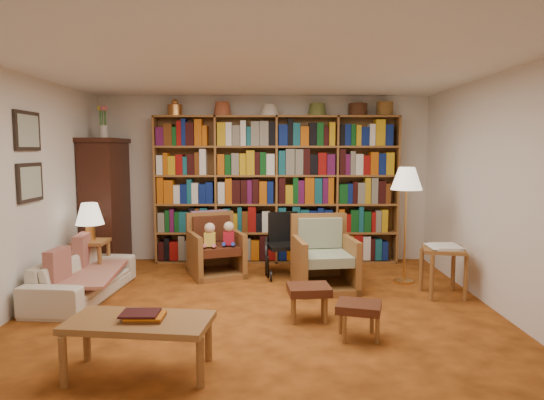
{
  "coord_description": "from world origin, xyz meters",
  "views": [
    {
      "loc": [
        0.12,
        -4.91,
        1.71
      ],
      "look_at": [
        0.13,
        0.6,
        1.13
      ],
      "focal_mm": 32.0,
      "sensor_mm": 36.0,
      "label": 1
    }
  ],
  "objects_px": {
    "wheelchair": "(283,247)",
    "floor_lamp": "(407,183)",
    "sofa": "(83,277)",
    "side_table_lamp": "(91,252)",
    "armchair_leather": "(217,249)",
    "footstool_b": "(359,309)",
    "footstool_a": "(309,292)",
    "armchair_sage": "(324,260)",
    "coffee_table": "(139,326)",
    "side_table_papers": "(443,256)"
  },
  "relations": [
    {
      "from": "wheelchair",
      "to": "floor_lamp",
      "type": "distance_m",
      "value": 1.83
    },
    {
      "from": "sofa",
      "to": "floor_lamp",
      "type": "relative_size",
      "value": 1.11
    },
    {
      "from": "wheelchair",
      "to": "side_table_lamp",
      "type": "bearing_deg",
      "value": -169.04
    },
    {
      "from": "armchair_leather",
      "to": "footstool_b",
      "type": "xyz_separation_m",
      "value": [
        1.53,
        -2.28,
        -0.08
      ]
    },
    {
      "from": "floor_lamp",
      "to": "wheelchair",
      "type": "bearing_deg",
      "value": 165.97
    },
    {
      "from": "wheelchair",
      "to": "footstool_a",
      "type": "distance_m",
      "value": 1.77
    },
    {
      "from": "sofa",
      "to": "side_table_lamp",
      "type": "bearing_deg",
      "value": 15.09
    },
    {
      "from": "side_table_lamp",
      "to": "armchair_sage",
      "type": "relative_size",
      "value": 0.63
    },
    {
      "from": "armchair_sage",
      "to": "coffee_table",
      "type": "bearing_deg",
      "value": -125.43
    },
    {
      "from": "coffee_table",
      "to": "side_table_lamp",
      "type": "bearing_deg",
      "value": 117.39
    },
    {
      "from": "side_table_lamp",
      "to": "armchair_sage",
      "type": "distance_m",
      "value": 2.93
    },
    {
      "from": "sofa",
      "to": "footstool_a",
      "type": "xyz_separation_m",
      "value": [
        2.55,
        -0.74,
        0.05
      ]
    },
    {
      "from": "sofa",
      "to": "footstool_b",
      "type": "xyz_separation_m",
      "value": [
        2.96,
        -1.23,
        0.03
      ]
    },
    {
      "from": "sofa",
      "to": "coffee_table",
      "type": "height_order",
      "value": "same"
    },
    {
      "from": "side_table_lamp",
      "to": "coffee_table",
      "type": "relative_size",
      "value": 0.5
    },
    {
      "from": "sofa",
      "to": "armchair_leather",
      "type": "distance_m",
      "value": 1.78
    },
    {
      "from": "sofa",
      "to": "armchair_sage",
      "type": "distance_m",
      "value": 2.85
    },
    {
      "from": "wheelchair",
      "to": "coffee_table",
      "type": "distance_m",
      "value": 3.14
    },
    {
      "from": "floor_lamp",
      "to": "coffee_table",
      "type": "height_order",
      "value": "floor_lamp"
    },
    {
      "from": "armchair_sage",
      "to": "footstool_b",
      "type": "bearing_deg",
      "value": -85.15
    },
    {
      "from": "floor_lamp",
      "to": "footstool_b",
      "type": "relative_size",
      "value": 3.2
    },
    {
      "from": "coffee_table",
      "to": "footstool_b",
      "type": "bearing_deg",
      "value": 20.85
    },
    {
      "from": "footstool_a",
      "to": "floor_lamp",
      "type": "bearing_deg",
      "value": 45.88
    },
    {
      "from": "sofa",
      "to": "footstool_b",
      "type": "relative_size",
      "value": 3.55
    },
    {
      "from": "side_table_lamp",
      "to": "floor_lamp",
      "type": "bearing_deg",
      "value": 1.22
    },
    {
      "from": "side_table_lamp",
      "to": "wheelchair",
      "type": "relative_size",
      "value": 0.67
    },
    {
      "from": "sofa",
      "to": "side_table_papers",
      "type": "xyz_separation_m",
      "value": [
        4.17,
        0.05,
        0.23
      ]
    },
    {
      "from": "sofa",
      "to": "coffee_table",
      "type": "relative_size",
      "value": 1.46
    },
    {
      "from": "footstool_b",
      "to": "coffee_table",
      "type": "bearing_deg",
      "value": -159.15
    },
    {
      "from": "sofa",
      "to": "footstool_a",
      "type": "bearing_deg",
      "value": -101.63
    },
    {
      "from": "sofa",
      "to": "floor_lamp",
      "type": "height_order",
      "value": "floor_lamp"
    },
    {
      "from": "footstool_a",
      "to": "coffee_table",
      "type": "relative_size",
      "value": 0.39
    },
    {
      "from": "footstool_a",
      "to": "footstool_b",
      "type": "distance_m",
      "value": 0.63
    },
    {
      "from": "floor_lamp",
      "to": "footstool_b",
      "type": "bearing_deg",
      "value": -116.35
    },
    {
      "from": "wheelchair",
      "to": "floor_lamp",
      "type": "bearing_deg",
      "value": -14.03
    },
    {
      "from": "armchair_sage",
      "to": "footstool_a",
      "type": "xyz_separation_m",
      "value": [
        -0.27,
        -1.16,
        -0.05
      ]
    },
    {
      "from": "side_table_lamp",
      "to": "armchair_leather",
      "type": "distance_m",
      "value": 1.61
    },
    {
      "from": "armchair_leather",
      "to": "coffee_table",
      "type": "relative_size",
      "value": 0.82
    },
    {
      "from": "footstool_a",
      "to": "side_table_papers",
      "type": "bearing_deg",
      "value": 26.2
    },
    {
      "from": "armchair_sage",
      "to": "side_table_papers",
      "type": "relative_size",
      "value": 1.49
    },
    {
      "from": "armchair_sage",
      "to": "coffee_table",
      "type": "xyz_separation_m",
      "value": [
        -1.65,
        -2.32,
        0.03
      ]
    },
    {
      "from": "footstool_a",
      "to": "coffee_table",
      "type": "distance_m",
      "value": 1.8
    },
    {
      "from": "floor_lamp",
      "to": "footstool_a",
      "type": "height_order",
      "value": "floor_lamp"
    },
    {
      "from": "sofa",
      "to": "coffee_table",
      "type": "bearing_deg",
      "value": -143.82
    },
    {
      "from": "floor_lamp",
      "to": "side_table_papers",
      "type": "distance_m",
      "value": 1.04
    },
    {
      "from": "sofa",
      "to": "armchair_leather",
      "type": "height_order",
      "value": "armchair_leather"
    },
    {
      "from": "armchair_sage",
      "to": "side_table_lamp",
      "type": "bearing_deg",
      "value": 177.47
    },
    {
      "from": "wheelchair",
      "to": "side_table_papers",
      "type": "bearing_deg",
      "value": -27.55
    },
    {
      "from": "armchair_sage",
      "to": "floor_lamp",
      "type": "distance_m",
      "value": 1.43
    },
    {
      "from": "side_table_lamp",
      "to": "footstool_a",
      "type": "distance_m",
      "value": 2.95
    }
  ]
}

